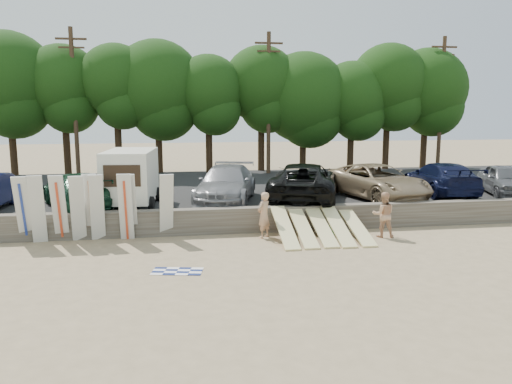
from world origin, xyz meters
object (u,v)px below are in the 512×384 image
car_2 (226,184)px  beachgoer_b (383,215)px  car_1 (76,190)px  cooler (332,230)px  car_6 (505,180)px  car_4 (377,181)px  box_trailer (131,175)px  car_5 (441,178)px  car_3 (304,182)px  beachgoer_a (264,215)px

car_2 → beachgoer_b: size_ratio=3.22×
car_1 → cooler: 10.76m
car_6 → beachgoer_b: (-8.05, -4.20, -0.58)m
beachgoer_b → car_4: bearing=-96.9°
car_1 → beachgoer_b: 12.63m
car_6 → car_2: bearing=-163.8°
box_trailer → car_1: bearing=-173.8°
car_5 → cooler: (-6.92, -4.28, -1.33)m
car_4 → cooler: 5.16m
cooler → beachgoer_b: bearing=-35.8°
car_1 → car_5: bearing=161.1°
car_1 → car_3: car_3 is taller
car_5 → car_4: bearing=15.3°
box_trailer → beachgoer_a: box_trailer is taller
beachgoer_a → cooler: (2.71, 0.09, -0.72)m
beachgoer_a → car_6: bearing=151.7°
car_4 → beachgoer_a: (-6.07, -3.77, -0.62)m
car_2 → cooler: 5.53m
car_1 → car_4: car_4 is taller
car_2 → car_4: bearing=13.6°
car_5 → cooler: 8.24m
car_4 → car_5: size_ratio=1.05×
car_5 → cooler: bearing=37.5°
car_5 → car_6: bearing=170.7°
car_4 → beachgoer_b: bearing=-124.5°
car_6 → car_4: bearing=-163.9°
beachgoer_b → box_trailer: bearing=-10.7°
car_1 → car_2: 6.40m
cooler → car_2: bearing=119.5°
car_1 → car_3: bearing=159.1°
car_6 → car_3: bearing=-162.7°
car_5 → car_2: bearing=8.1°
car_3 → car_4: 3.58m
car_3 → cooler: (0.22, -3.57, -1.40)m
car_3 → car_6: (10.08, -0.08, -0.12)m
car_2 → car_4: car_2 is taller
car_3 → car_5: 7.17m
box_trailer → beachgoer_a: (5.15, -3.55, -1.18)m
box_trailer → car_3: (7.64, 0.11, -0.49)m
car_3 → car_5: car_3 is taller
car_5 → beachgoer_a: (-9.63, -4.37, -0.61)m
car_3 → cooler: bearing=111.3°
car_1 → cooler: bearing=139.5°
car_4 → beachgoer_a: car_4 is taller
box_trailer → cooler: bearing=-18.8°
beachgoer_a → cooler: beachgoer_a is taller
car_1 → beachgoer_a: (7.41, -3.50, -0.58)m
car_3 → beachgoer_a: 4.48m
car_2 → car_3: bearing=10.4°
car_5 → beachgoer_b: size_ratio=3.12×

